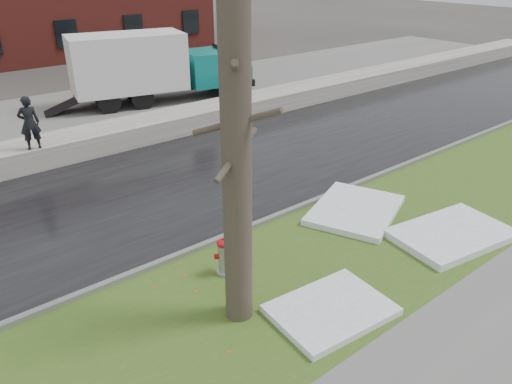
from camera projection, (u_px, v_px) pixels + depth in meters
ground at (274, 247)px, 11.66m from camera, size 120.00×120.00×0.00m
verge at (311, 271)px, 10.78m from camera, size 60.00×4.50×0.04m
sidewalk at (473, 373)px, 8.15m from camera, size 60.00×3.00×0.05m
road at (174, 184)px, 14.80m from camera, size 60.00×7.00×0.03m
parking_lot at (69, 118)px, 20.75m from camera, size 60.00×9.00×0.03m
curb at (247, 228)px, 12.33m from camera, size 60.00×0.15×0.14m
snowbank at (112, 136)px, 17.58m from camera, size 60.00×1.60×0.75m
fire_hydrant at (224, 255)px, 10.47m from camera, size 0.43×0.41×0.87m
tree at (237, 158)px, 8.09m from camera, size 1.24×1.42×6.30m
box_truck at (151, 66)px, 22.22m from camera, size 9.40×3.86×3.11m
worker at (29, 123)px, 15.06m from camera, size 0.66×0.49×1.66m
snow_patch_near at (355, 210)px, 13.10m from camera, size 3.18×2.86×0.16m
snow_patch_far at (331, 310)px, 9.45m from camera, size 2.34×1.80×0.14m
snow_patch_side at (452, 234)px, 11.96m from camera, size 3.05×2.21×0.18m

